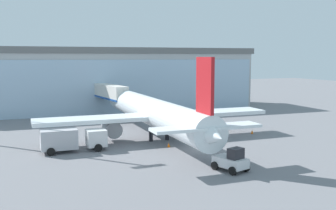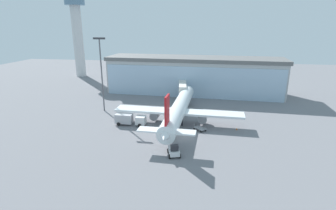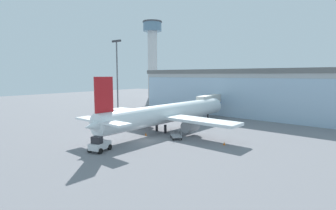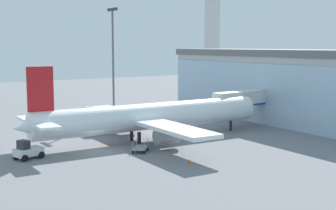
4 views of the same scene
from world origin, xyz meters
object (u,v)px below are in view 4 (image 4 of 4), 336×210
object	(u,v)px
pushback_tug	(28,151)
apron_light_mast	(113,54)
baggage_cart	(140,148)
safety_cone_nose	(109,143)
airplane	(148,117)
catering_truck	(90,122)
safety_cone_wingtip	(190,162)
jet_bridge	(248,99)
control_tower	(212,15)

from	to	relation	value
pushback_tug	apron_light_mast	bearing A→B (deg)	28.48
baggage_cart	safety_cone_nose	bearing A→B (deg)	57.46
airplane	catering_truck	distance (m)	12.18
apron_light_mast	safety_cone_wingtip	xyz separation A→B (m)	(35.33, -9.00, -11.47)
airplane	baggage_cart	bearing A→B (deg)	-127.85
jet_bridge	pushback_tug	xyz separation A→B (m)	(2.08, -37.43, -3.56)
catering_truck	control_tower	bearing A→B (deg)	127.25
jet_bridge	pushback_tug	distance (m)	37.65
baggage_cart	safety_cone_wingtip	bearing A→B (deg)	-126.71
jet_bridge	baggage_cart	size ratio (longest dim) A/B	4.69
apron_light_mast	safety_cone_wingtip	world-z (taller)	apron_light_mast
airplane	pushback_tug	size ratio (longest dim) A/B	10.63
baggage_cart	safety_cone_nose	size ratio (longest dim) A/B	5.70
airplane	baggage_cart	xyz separation A→B (m)	(5.32, -4.50, -2.88)
catering_truck	baggage_cart	bearing A→B (deg)	-0.86
airplane	safety_cone_wingtip	size ratio (longest dim) A/B	68.99
apron_light_mast	pushback_tug	world-z (taller)	apron_light_mast
jet_bridge	catering_truck	bearing A→B (deg)	150.59
jet_bridge	control_tower	size ratio (longest dim) A/B	0.41
jet_bridge	apron_light_mast	bearing A→B (deg)	118.79
apron_light_mast	catering_truck	bearing A→B (deg)	-43.25
airplane	safety_cone_nose	distance (m)	6.73
control_tower	pushback_tug	size ratio (longest dim) A/B	10.10
apron_light_mast	safety_cone_nose	size ratio (longest dim) A/B	36.29
control_tower	baggage_cart	bearing A→B (deg)	-45.78
control_tower	pushback_tug	xyz separation A→B (m)	(53.34, -72.07, -21.16)
control_tower	pushback_tug	bearing A→B (deg)	-53.49
airplane	safety_cone_nose	bearing A→B (deg)	178.20
safety_cone_nose	apron_light_mast	bearing A→B (deg)	150.65
baggage_cart	pushback_tug	bearing A→B (deg)	114.75
safety_cone_nose	catering_truck	bearing A→B (deg)	167.92
jet_bridge	safety_cone_nose	size ratio (longest dim) A/B	26.71
jet_bridge	pushback_tug	world-z (taller)	jet_bridge
jet_bridge	safety_cone_wingtip	distance (m)	27.74
safety_cone_nose	safety_cone_wingtip	size ratio (longest dim) A/B	1.00
apron_light_mast	safety_cone_nose	xyz separation A→B (m)	(21.21, -11.93, -11.47)
apron_light_mast	pushback_tug	xyz separation A→B (m)	(22.67, -23.31, -10.78)
control_tower	apron_light_mast	world-z (taller)	control_tower
airplane	baggage_cart	size ratio (longest dim) A/B	12.10
apron_light_mast	airplane	size ratio (longest dim) A/B	0.53
safety_cone_nose	baggage_cart	bearing A→B (deg)	14.18
jet_bridge	safety_cone_wingtip	xyz separation A→B (m)	(14.74, -23.11, -4.26)
apron_light_mast	safety_cone_nose	distance (m)	26.90
control_tower	safety_cone_nose	xyz separation A→B (m)	(51.89, -60.68, -21.86)
jet_bridge	apron_light_mast	world-z (taller)	apron_light_mast
apron_light_mast	pushback_tug	size ratio (longest dim) A/B	5.59
catering_truck	airplane	bearing A→B (deg)	19.61
airplane	catering_truck	size ratio (longest dim) A/B	5.14
airplane	pushback_tug	world-z (taller)	airplane
jet_bridge	airplane	xyz separation A→B (m)	(1.06, -20.08, -1.15)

